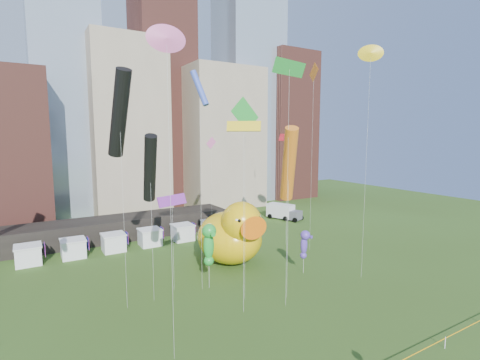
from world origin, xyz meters
TOP-DOWN VIEW (x-y plane):
  - skyline at (2.25, 61.06)m, footprint 101.00×23.00m
  - crane_right at (30.89, 64.00)m, footprint 23.00×1.00m
  - pavilion at (-4.00, 42.00)m, footprint 38.00×6.00m
  - vendor_tents at (1.02, 36.00)m, footprint 33.24×2.80m
  - big_duck at (7.37, 23.51)m, footprint 7.68×10.39m
  - small_duck at (8.76, 25.92)m, footprint 3.56×3.87m
  - seahorse_green at (1.85, 18.53)m, footprint 1.57×1.92m
  - seahorse_purple at (12.80, 16.54)m, footprint 1.37×1.56m
  - box_truck at (27.42, 39.24)m, footprint 4.59×6.91m
  - kite_0 at (18.03, 26.46)m, footprint 0.67×3.38m
  - kite_1 at (-5.55, 9.09)m, footprint 1.75×0.28m
  - kite_2 at (-3.92, 18.74)m, footprint 1.76×3.92m
  - kite_3 at (3.60, 14.47)m, footprint 3.13×0.35m
  - kite_4 at (2.20, 12.42)m, footprint 2.48×2.14m
  - kite_5 at (1.10, 18.71)m, footprint 1.50×2.09m
  - kite_6 at (7.28, 12.68)m, footprint 3.21×4.24m
  - kite_7 at (-1.43, 20.00)m, footprint 3.36×1.58m
  - kite_9 at (8.90, 32.00)m, footprint 1.72×0.39m
  - kite_10 at (-6.50, 18.49)m, footprint 1.63×4.52m
  - kite_11 at (6.12, 11.37)m, footprint 4.08×1.55m
  - kite_12 at (17.47, 12.37)m, footprint 1.37×1.35m
  - kite_14 at (19.12, 22.63)m, footprint 0.65×2.36m

SIDE VIEW (x-z plane):
  - vendor_tents at x=1.02m, z-range -0.09..2.31m
  - small_duck at x=8.76m, z-range -0.11..2.59m
  - box_truck at x=27.42m, z-range 0.04..2.80m
  - pavilion at x=-4.00m, z-range 0.00..3.20m
  - seahorse_purple at x=12.80m, z-range 1.15..6.15m
  - big_duck at x=7.37m, z-range -0.33..7.71m
  - seahorse_green at x=1.85m, z-range 1.57..8.32m
  - kite_7 at x=-1.43m, z-range 4.33..14.07m
  - kite_2 at x=-3.92m, z-range 4.68..20.48m
  - kite_6 at x=7.28m, z-range 4.66..21.16m
  - kite_9 at x=8.90m, z-range 6.29..21.73m
  - kite_0 at x=18.03m, z-range 7.33..23.17m
  - kite_4 at x=2.20m, z-range 7.85..24.65m
  - kite_3 at x=3.60m, z-range 7.70..26.75m
  - kite_10 at x=-6.50m, z-range 6.82..28.00m
  - kite_5 at x=1.10m, z-range 9.13..30.97m
  - kite_11 at x=6.12m, z-range 10.25..32.18m
  - skyline at x=2.25m, z-range -12.56..55.44m
  - kite_1 at x=-5.55m, z-range 10.31..32.85m
  - kite_14 at x=19.12m, z-range 10.47..35.40m
  - kite_12 at x=17.47m, z-range 11.45..36.31m
  - crane_right at x=30.89m, z-range 8.90..84.90m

